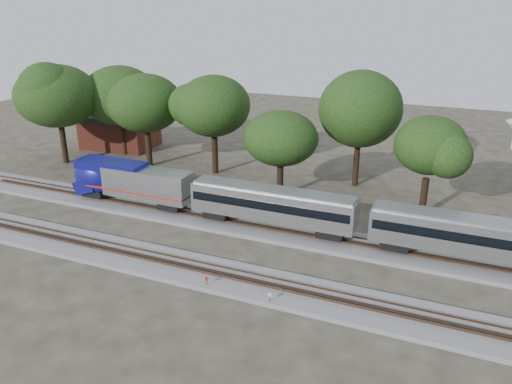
% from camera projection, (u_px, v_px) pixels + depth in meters
% --- Properties ---
extents(ground, '(160.00, 160.00, 0.00)m').
position_uv_depth(ground, '(215.00, 252.00, 46.24)').
color(ground, '#383328').
rests_on(ground, ground).
extents(track_far, '(160.00, 5.00, 0.73)m').
position_uv_depth(track_far, '(241.00, 225.00, 51.33)').
color(track_far, slate).
rests_on(track_far, ground).
extents(track_near, '(160.00, 5.00, 0.73)m').
position_uv_depth(track_near, '(193.00, 270.00, 42.72)').
color(track_near, slate).
rests_on(track_near, ground).
extents(switch_stand_red, '(0.35, 0.07, 1.11)m').
position_uv_depth(switch_stand_red, '(207.00, 281.00, 40.02)').
color(switch_stand_red, '#512D19').
rests_on(switch_stand_red, ground).
extents(switch_stand_white, '(0.33, 0.18, 1.10)m').
position_uv_depth(switch_stand_white, '(270.00, 298.00, 37.83)').
color(switch_stand_white, '#512D19').
rests_on(switch_stand_white, ground).
extents(switch_lever, '(0.55, 0.40, 0.30)m').
position_uv_depth(switch_lever, '(266.00, 296.00, 39.07)').
color(switch_lever, '#512D19').
rests_on(switch_lever, ground).
extents(brick_building, '(11.38, 8.49, 5.18)m').
position_uv_depth(brick_building, '(120.00, 131.00, 78.72)').
color(brick_building, brown).
rests_on(brick_building, ground).
extents(tree_0, '(9.71, 9.71, 13.69)m').
position_uv_depth(tree_0, '(57.00, 96.00, 68.40)').
color(tree_0, black).
rests_on(tree_0, ground).
extents(tree_1, '(9.03, 9.03, 12.74)m').
position_uv_depth(tree_1, '(120.00, 96.00, 72.38)').
color(tree_1, black).
rests_on(tree_1, ground).
extents(tree_2, '(9.00, 9.00, 12.69)m').
position_uv_depth(tree_2, '(145.00, 103.00, 67.31)').
color(tree_2, black).
rests_on(tree_2, ground).
extents(tree_3, '(9.26, 9.26, 13.05)m').
position_uv_depth(tree_3, '(213.00, 106.00, 64.23)').
color(tree_3, black).
rests_on(tree_3, ground).
extents(tree_4, '(7.22, 7.22, 10.18)m').
position_uv_depth(tree_4, '(281.00, 138.00, 56.89)').
color(tree_4, black).
rests_on(tree_4, ground).
extents(tree_5, '(9.86, 9.86, 13.90)m').
position_uv_depth(tree_5, '(360.00, 109.00, 59.51)').
color(tree_5, black).
rests_on(tree_5, ground).
extents(tree_6, '(8.04, 8.04, 11.33)m').
position_uv_depth(tree_6, '(430.00, 145.00, 51.21)').
color(tree_6, black).
rests_on(tree_6, ground).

